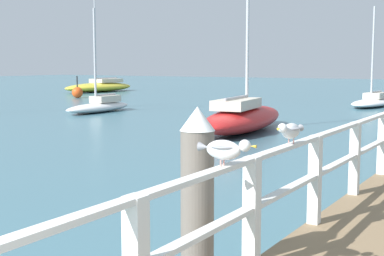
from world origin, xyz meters
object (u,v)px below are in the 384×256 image
(seagull_background, at_px, (291,130))
(boat_1, at_px, (373,101))
(channel_buoy, at_px, (77,92))
(boat_5, at_px, (100,105))
(boat_2, at_px, (243,117))
(boat_3, at_px, (100,86))
(seagull_foreground, at_px, (225,149))
(dock_piling_near, at_px, (197,213))

(seagull_background, height_order, boat_1, boat_1)
(boat_1, height_order, channel_buoy, boat_1)
(boat_5, xyz_separation_m, channel_buoy, (-8.06, 7.02, 0.07))
(boat_2, bearing_deg, boat_1, 76.62)
(boat_3, bearing_deg, seagull_foreground, 134.66)
(seagull_background, relative_size, boat_5, 0.10)
(seagull_foreground, relative_size, boat_1, 0.10)
(channel_buoy, bearing_deg, boat_5, -41.06)
(boat_3, xyz_separation_m, channel_buoy, (3.95, -6.62, -0.06))
(seagull_background, xyz_separation_m, channel_buoy, (-22.60, 20.75, -1.17))
(seagull_background, xyz_separation_m, boat_3, (-26.55, 27.37, -1.11))
(seagull_foreground, distance_m, boat_3, 39.13)
(boat_5, bearing_deg, seagull_background, 132.22)
(dock_piling_near, bearing_deg, seagull_foreground, -32.61)
(boat_3, bearing_deg, seagull_background, 136.02)
(seagull_background, height_order, boat_3, boat_3)
(boat_1, relative_size, channel_buoy, 3.57)
(boat_3, bearing_deg, channel_buoy, 122.68)
(seagull_background, distance_m, channel_buoy, 30.70)
(boat_1, bearing_deg, seagull_foreground, 104.97)
(boat_2, bearing_deg, seagull_foreground, -72.86)
(seagull_foreground, xyz_separation_m, boat_5, (-14.55, 15.07, -1.23))
(seagull_foreground, relative_size, boat_5, 0.10)
(dock_piling_near, height_order, boat_1, boat_1)
(boat_2, height_order, boat_5, boat_2)
(boat_1, xyz_separation_m, boat_2, (-1.05, -12.69, 0.19))
(dock_piling_near, relative_size, boat_3, 0.21)
(boat_1, xyz_separation_m, channel_buoy, (-17.80, -2.72, 0.08))
(seagull_foreground, height_order, boat_3, boat_3)
(seagull_foreground, height_order, channel_buoy, seagull_foreground)
(seagull_foreground, height_order, seagull_background, same)
(seagull_background, bearing_deg, channel_buoy, -37.34)
(seagull_foreground, relative_size, seagull_background, 1.00)
(seagull_foreground, distance_m, seagull_background, 1.35)
(dock_piling_near, height_order, seagull_background, dock_piling_near)
(seagull_foreground, relative_size, channel_buoy, 0.34)
(seagull_foreground, height_order, boat_1, boat_1)
(boat_1, distance_m, boat_5, 13.77)
(seagull_foreground, xyz_separation_m, boat_3, (-26.56, 28.72, -1.11))
(boat_2, xyz_separation_m, channel_buoy, (-16.75, 9.97, -0.11))
(seagull_background, bearing_deg, boat_5, -38.13)
(seagull_background, distance_m, boat_2, 12.30)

